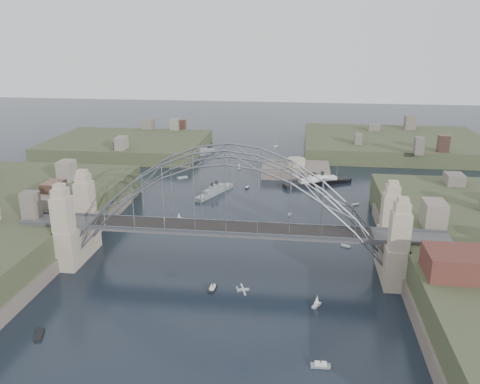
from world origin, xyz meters
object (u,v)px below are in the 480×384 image
Objects in this scene: fort_island at (296,175)px; ocean_liner at (318,182)px; naval_cruiser_near at (214,191)px; naval_cruiser_far at (197,153)px; bridge at (228,209)px.

fort_island is 13.13m from ocean_liner.
fort_island reaches higher than ocean_liner.
naval_cruiser_near is 0.99× the size of naval_cruiser_far.
bridge is at bearing -107.85° from ocean_liner.
fort_island is at bearing 46.39° from naval_cruiser_near.
naval_cruiser_near is at bearing -133.61° from fort_island.
naval_cruiser_far is (-38.01, 21.22, 1.28)m from fort_island.
bridge reaches higher than ocean_liner.
bridge is 5.05× the size of naval_cruiser_far.
fort_island is 1.34× the size of naval_cruiser_near.
fort_island is 43.55m from naval_cruiser_far.
bridge reaches higher than naval_cruiser_far.
naval_cruiser_near is 32.87m from ocean_liner.
naval_cruiser_far reaches higher than ocean_liner.
ocean_liner is at bearing 23.71° from naval_cruiser_near.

